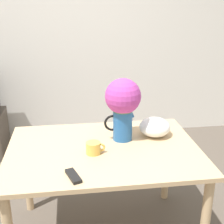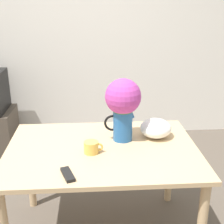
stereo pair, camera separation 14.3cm
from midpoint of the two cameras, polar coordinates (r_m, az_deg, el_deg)
The scene contains 6 objects.
wall_back at distance 3.87m, azimuth -5.68°, elevation 14.09°, with size 8.00×0.05×2.60m.
table at distance 2.20m, azimuth 0.10°, elevation -8.87°, with size 1.31×0.93×0.74m.
flower_vase at distance 2.18m, azimuth 3.90°, elevation 1.63°, with size 0.26×0.25×0.45m.
coffee_mug at distance 2.07m, azimuth -1.77°, elevation -6.50°, with size 0.13×0.10×0.08m.
white_bowl at distance 2.33m, azimuth 9.75°, elevation -2.95°, with size 0.23×0.23×0.14m.
remote_control at distance 1.85m, azimuth -5.87°, elevation -11.33°, with size 0.10×0.16×0.02m.
Camera 2 is at (0.19, -1.84, 1.72)m, focal length 50.00 mm.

